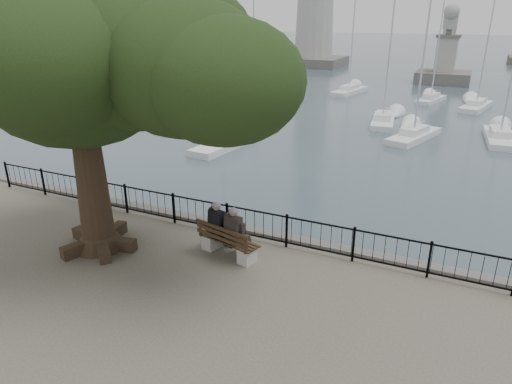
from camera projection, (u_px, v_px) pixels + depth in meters
The scene contains 15 objects.
harbor at pixel (263, 248), 14.66m from camera, with size 260.00×260.00×1.20m.
railing at pixel (256, 224), 13.86m from camera, with size 22.06×0.06×1.00m.
bench at pixel (228, 245), 13.04m from camera, with size 1.99×1.00×1.01m.
person_left at pixel (221, 228), 13.19m from camera, with size 0.57×0.86×1.60m.
person_right at pixel (237, 234), 12.82m from camera, with size 0.57×0.86×1.60m.
tree at pixel (101, 56), 11.45m from camera, with size 10.30×7.19×8.41m.
lion_monument at pixel (445, 63), 52.85m from camera, with size 5.93×5.93×8.76m.
sailboat_a at pixel (225, 143), 27.40m from camera, with size 1.98×5.58×10.23m.
sailboat_b at pixel (383, 119), 33.34m from camera, with size 2.17×5.51×12.29m.
sailboat_c at pixel (414, 135), 29.22m from camera, with size 2.96×5.59×10.40m.
sailboat_d at pixel (499, 136), 28.82m from camera, with size 1.89×5.55×10.29m.
sailboat_e at pixel (255, 94), 43.88m from camera, with size 2.27×6.16×14.09m.
sailboat_f at pixel (431, 99), 41.82m from camera, with size 2.43×4.99×9.21m.
sailboat_g at pixel (476, 105), 38.65m from camera, with size 2.70×5.76×10.81m.
sailboat_h at pixel (349, 89), 46.31m from camera, with size 2.61×6.02×14.12m.
Camera 1 is at (5.33, -8.87, 6.50)m, focal length 32.00 mm.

